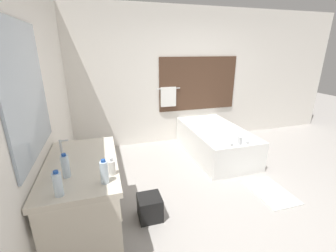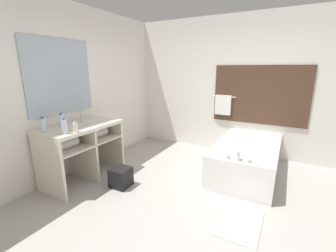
{
  "view_description": "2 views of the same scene",
  "coord_description": "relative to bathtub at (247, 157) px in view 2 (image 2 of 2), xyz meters",
  "views": [
    {
      "loc": [
        -1.6,
        -2.19,
        1.9
      ],
      "look_at": [
        -0.72,
        0.76,
        0.85
      ],
      "focal_mm": 24.0,
      "sensor_mm": 36.0,
      "label": 1
    },
    {
      "loc": [
        0.87,
        -2.36,
        1.71
      ],
      "look_at": [
        -0.81,
        0.75,
        0.79
      ],
      "focal_mm": 24.0,
      "sensor_mm": 36.0,
      "label": 2
    }
  ],
  "objects": [
    {
      "name": "bath_mat",
      "position": [
        0.17,
        -1.36,
        -0.27
      ],
      "size": [
        0.46,
        0.69,
        0.02
      ],
      "color": "white",
      "rests_on": "ground_plane"
    },
    {
      "name": "soap_dispenser",
      "position": [
        -1.94,
        -1.74,
        0.66
      ],
      "size": [
        0.06,
        0.06,
        0.16
      ],
      "color": "white",
      "rests_on": "vanity_counter"
    },
    {
      "name": "bathtub",
      "position": [
        0.0,
        0.0,
        0.0
      ],
      "size": [
        0.94,
        1.74,
        0.63
      ],
      "color": "white",
      "rests_on": "ground_plane"
    },
    {
      "name": "wall_left_with_mirror",
      "position": [
        -2.6,
        -1.32,
        1.07
      ],
      "size": [
        0.08,
        7.4,
        2.7
      ],
      "color": "white",
      "rests_on": "ground_plane"
    },
    {
      "name": "ground_plane",
      "position": [
        -0.37,
        -1.32,
        -0.28
      ],
      "size": [
        16.0,
        16.0,
        0.0
      ],
      "primitive_type": "plane",
      "color": "#A8A39E",
      "rests_on": "ground"
    },
    {
      "name": "sink_faucet",
      "position": [
        -2.4,
        -1.25,
        0.68
      ],
      "size": [
        0.09,
        0.04,
        0.18
      ],
      "color": "silver",
      "rests_on": "vanity_counter"
    },
    {
      "name": "vanity_counter",
      "position": [
        -2.22,
        -1.42,
        0.34
      ],
      "size": [
        0.67,
        1.21,
        0.88
      ],
      "color": "beige",
      "rests_on": "ground_plane"
    },
    {
      "name": "water_bottle_2",
      "position": [
        -2.34,
        -1.93,
        0.69
      ],
      "size": [
        0.06,
        0.06,
        0.21
      ],
      "color": "silver",
      "rests_on": "vanity_counter"
    },
    {
      "name": "wall_back_with_blinds",
      "position": [
        -0.36,
        0.91,
        1.06
      ],
      "size": [
        7.4,
        0.13,
        2.7
      ],
      "color": "white",
      "rests_on": "ground_plane"
    },
    {
      "name": "water_bottle_1",
      "position": [
        -2.01,
        -1.86,
        0.69
      ],
      "size": [
        0.06,
        0.06,
        0.21
      ],
      "color": "silver",
      "rests_on": "vanity_counter"
    },
    {
      "name": "waste_bin",
      "position": [
        -1.55,
        -1.36,
        -0.14
      ],
      "size": [
        0.27,
        0.27,
        0.29
      ],
      "color": "black",
      "rests_on": "ground_plane"
    },
    {
      "name": "water_bottle_3",
      "position": [
        -2.32,
        -1.67,
        0.7
      ],
      "size": [
        0.06,
        0.06,
        0.21
      ],
      "color": "silver",
      "rests_on": "vanity_counter"
    }
  ]
}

